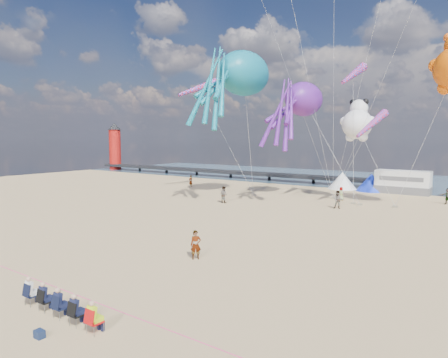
% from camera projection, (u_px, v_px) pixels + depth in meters
% --- Properties ---
extents(ground, '(120.00, 120.00, 0.00)m').
position_uv_depth(ground, '(142.00, 264.00, 23.19)').
color(ground, tan).
rests_on(ground, ground).
extents(water, '(120.00, 120.00, 0.00)m').
position_uv_depth(water, '(384.00, 180.00, 67.72)').
color(water, '#39576D').
rests_on(water, ground).
extents(pier, '(60.00, 3.00, 0.50)m').
position_uv_depth(pier, '(213.00, 171.00, 74.89)').
color(pier, black).
rests_on(pier, ground).
extents(lighthouse, '(2.60, 2.60, 9.00)m').
position_uv_depth(lighthouse, '(115.00, 150.00, 90.69)').
color(lighthouse, '#A5140F').
rests_on(lighthouse, ground).
extents(motorhome_0, '(6.60, 2.50, 3.00)m').
position_uv_depth(motorhome_0, '(403.00, 182.00, 51.95)').
color(motorhome_0, silver).
rests_on(motorhome_0, ground).
extents(tent_white, '(4.00, 4.00, 2.40)m').
position_uv_depth(tent_white, '(342.00, 181.00, 56.61)').
color(tent_white, white).
rests_on(tent_white, ground).
extents(tent_blue, '(4.00, 4.00, 2.40)m').
position_uv_depth(tent_blue, '(371.00, 182.00, 54.30)').
color(tent_blue, '#1933CC').
rests_on(tent_blue, ground).
extents(spectator_row, '(6.10, 0.90, 1.30)m').
position_uv_depth(spectator_row, '(61.00, 302.00, 16.19)').
color(spectator_row, black).
rests_on(spectator_row, ground).
extents(cooler_navy, '(0.38, 0.28, 0.30)m').
position_uv_depth(cooler_navy, '(39.00, 334.00, 14.60)').
color(cooler_navy, '#142140').
rests_on(cooler_navy, ground).
extents(rope_line, '(34.00, 0.03, 0.03)m').
position_uv_depth(rope_line, '(64.00, 290.00, 19.15)').
color(rope_line, '#F2338C').
rests_on(rope_line, ground).
extents(standing_person, '(0.76, 0.74, 1.75)m').
position_uv_depth(standing_person, '(196.00, 245.00, 24.00)').
color(standing_person, tan).
rests_on(standing_person, ground).
extents(beachgoer_0, '(0.67, 0.54, 1.58)m').
position_uv_depth(beachgoer_0, '(341.00, 194.00, 46.35)').
color(beachgoer_0, '#7F6659').
rests_on(beachgoer_0, ground).
extents(beachgoer_1, '(0.98, 0.70, 1.85)m').
position_uv_depth(beachgoer_1, '(224.00, 195.00, 44.62)').
color(beachgoer_1, '#7F6659').
rests_on(beachgoer_1, ground).
extents(beachgoer_4, '(1.15, 0.67, 1.84)m').
position_uv_depth(beachgoer_4, '(448.00, 196.00, 43.50)').
color(beachgoer_4, '#7F6659').
rests_on(beachgoer_4, ground).
extents(beachgoer_5, '(0.67, 1.67, 1.75)m').
position_uv_depth(beachgoer_5, '(191.00, 181.00, 58.67)').
color(beachgoer_5, '#7F6659').
rests_on(beachgoer_5, ground).
extents(beachgoer_7, '(1.02, 0.76, 1.88)m').
position_uv_depth(beachgoer_7, '(338.00, 200.00, 40.90)').
color(beachgoer_7, '#7F6659').
rests_on(beachgoer_7, ground).
extents(sandbag_a, '(0.50, 0.35, 0.22)m').
position_uv_depth(sandbag_a, '(253.00, 195.00, 50.21)').
color(sandbag_a, gray).
rests_on(sandbag_a, ground).
extents(sandbag_b, '(0.50, 0.35, 0.22)m').
position_uv_depth(sandbag_b, '(360.00, 204.00, 43.01)').
color(sandbag_b, gray).
rests_on(sandbag_b, ground).
extents(sandbag_c, '(0.50, 0.35, 0.22)m').
position_uv_depth(sandbag_c, '(395.00, 207.00, 41.45)').
color(sandbag_c, gray).
rests_on(sandbag_c, ground).
extents(sandbag_d, '(0.50, 0.35, 0.22)m').
position_uv_depth(sandbag_d, '(353.00, 203.00, 43.87)').
color(sandbag_d, gray).
rests_on(sandbag_d, ground).
extents(sandbag_e, '(0.50, 0.35, 0.22)m').
position_uv_depth(sandbag_e, '(333.00, 198.00, 47.51)').
color(sandbag_e, gray).
rests_on(sandbag_e, ground).
extents(kite_octopus_teal, '(5.57, 10.66, 11.67)m').
position_uv_depth(kite_octopus_teal, '(244.00, 73.00, 46.08)').
color(kite_octopus_teal, '#107289').
extents(kite_octopus_purple, '(4.95, 9.34, 10.19)m').
position_uv_depth(kite_octopus_purple, '(304.00, 99.00, 45.74)').
color(kite_octopus_purple, '#5A1D87').
extents(kite_panda, '(4.20, 3.97, 5.67)m').
position_uv_depth(kite_panda, '(357.00, 124.00, 44.80)').
color(kite_panda, white).
extents(windsock_left, '(3.36, 6.14, 6.18)m').
position_uv_depth(windsock_left, '(199.00, 88.00, 51.68)').
color(windsock_left, red).
extents(windsock_mid, '(1.69, 5.19, 5.10)m').
position_uv_depth(windsock_mid, '(353.00, 75.00, 42.17)').
color(windsock_mid, red).
extents(windsock_right, '(2.47, 5.37, 5.35)m').
position_uv_depth(windsock_right, '(372.00, 124.00, 41.12)').
color(windsock_right, red).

